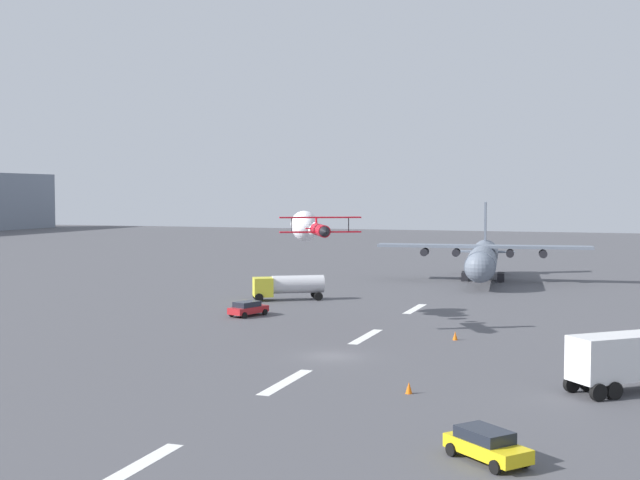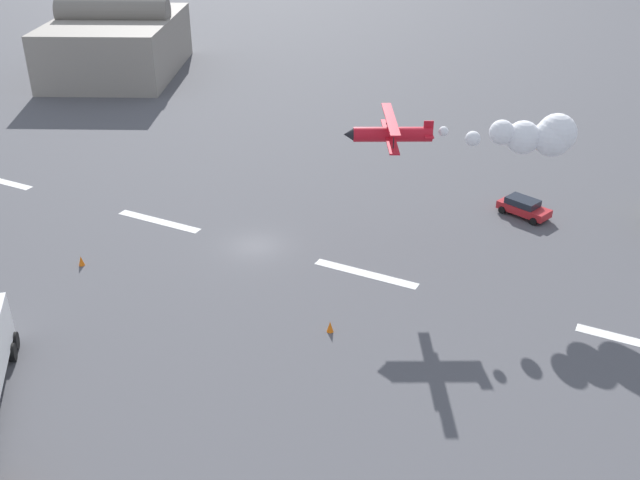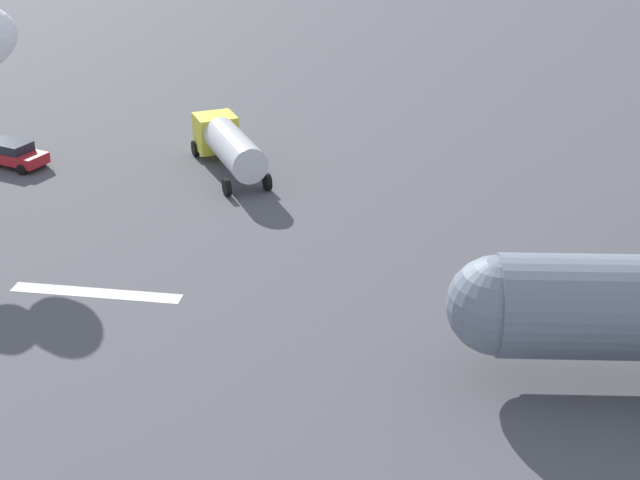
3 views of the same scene
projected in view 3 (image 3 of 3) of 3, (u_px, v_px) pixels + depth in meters
runway_stripe_4 at (96, 293)px, 44.03m from camera, size 8.00×0.90×0.01m
fuel_tanker_truck at (229, 145)px, 57.19m from camera, size 6.38×8.39×2.90m
airport_staff_sedan at (12, 153)px, 58.58m from camera, size 4.69×3.14×1.52m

